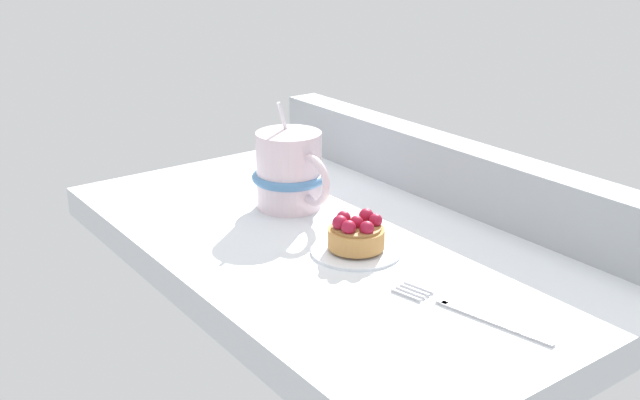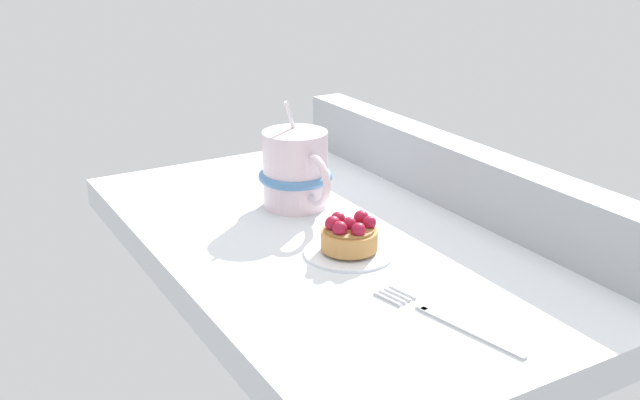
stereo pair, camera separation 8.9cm
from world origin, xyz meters
The scene contains 6 objects.
ground_plane centered at (0.00, 0.00, -1.91)cm, with size 69.32×41.77×3.82cm, color silver.
window_rail_back centered at (0.00, 18.42, 4.00)cm, with size 67.94×4.94×7.99cm, color #9EA3A8.
dessert_plate centered at (5.60, -2.06, 0.32)cm, with size 10.12×10.12×0.68cm.
raspberry_tart centered at (5.58, -2.07, 2.28)cm, with size 6.31×6.31×3.84cm.
coffee_mug centered at (-10.35, -0.08, 4.83)cm, with size 13.12×9.53×13.57cm.
dessert_fork centered at (22.72, -2.36, 0.30)cm, with size 16.73×4.93×0.60cm.
Camera 2 is at (69.72, -43.14, 34.86)cm, focal length 42.28 mm.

